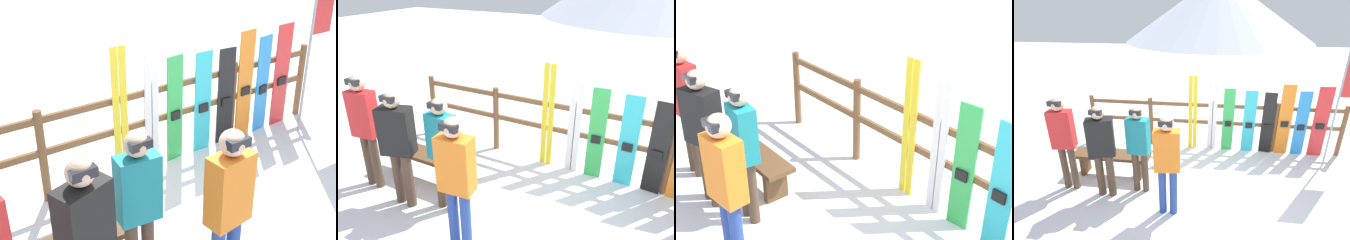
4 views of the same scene
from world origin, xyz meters
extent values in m
plane|color=white|center=(0.00, 0.00, 0.00)|extent=(40.00, 40.00, 0.00)
cylinder|color=brown|center=(-1.40, 1.66, 0.58)|extent=(0.10, 0.10, 1.16)
cylinder|color=brown|center=(0.00, 1.66, 0.58)|extent=(0.10, 0.10, 1.16)
cylinder|color=brown|center=(1.40, 1.66, 0.58)|extent=(0.10, 0.10, 1.16)
cylinder|color=brown|center=(2.81, 1.66, 0.58)|extent=(0.10, 0.10, 1.16)
cube|color=brown|center=(0.00, 1.66, 0.64)|extent=(5.61, 0.05, 0.08)
cube|color=brown|center=(0.00, 1.66, 1.04)|extent=(5.61, 0.05, 0.08)
cube|color=teal|center=(-1.17, -0.10, 1.09)|extent=(0.38, 0.24, 0.62)
sphere|color=#D8B293|center=(-1.17, -0.10, 1.50)|extent=(0.21, 0.21, 0.21)
cube|color=black|center=(-1.17, -0.16, 1.53)|extent=(0.19, 0.07, 0.07)
cube|color=orange|center=(-0.60, -0.58, 1.13)|extent=(0.40, 0.25, 0.64)
sphere|color=#D8B293|center=(-0.60, -0.58, 1.56)|extent=(0.22, 0.22, 0.22)
cube|color=black|center=(-0.60, -0.64, 1.59)|extent=(0.20, 0.08, 0.08)
cube|color=black|center=(-1.74, -0.29, 1.12)|extent=(0.47, 0.35, 0.64)
sphere|color=#D8B293|center=(-1.74, -0.29, 1.55)|extent=(0.22, 0.22, 0.22)
cube|color=black|center=(-1.74, -0.35, 1.58)|extent=(0.20, 0.08, 0.08)
cube|color=yellow|center=(-0.48, 1.60, 0.86)|extent=(0.09, 0.02, 1.72)
cube|color=yellow|center=(-0.37, 1.60, 0.86)|extent=(0.09, 0.02, 1.72)
cube|color=white|center=(-0.03, 1.60, 0.79)|extent=(0.09, 0.02, 1.59)
cube|color=white|center=(0.07, 1.60, 0.79)|extent=(0.09, 0.02, 1.59)
cube|color=green|center=(0.37, 1.60, 0.73)|extent=(0.25, 0.05, 1.46)
cube|color=black|center=(0.37, 1.57, 0.66)|extent=(0.14, 0.04, 0.12)
cube|color=#2DBFCC|center=(0.83, 1.60, 0.72)|extent=(0.26, 0.03, 1.43)
cube|color=black|center=(0.83, 1.57, 0.65)|extent=(0.15, 0.03, 0.12)
cube|color=black|center=(1.22, 1.60, 0.70)|extent=(0.26, 0.05, 1.41)
cube|color=black|center=(1.22, 1.57, 0.63)|extent=(0.14, 0.04, 0.12)
cube|color=orange|center=(1.58, 1.60, 0.80)|extent=(0.28, 0.04, 1.60)
cube|color=black|center=(1.58, 1.57, 0.72)|extent=(0.15, 0.04, 0.12)
cube|color=#288CE0|center=(1.92, 1.60, 0.73)|extent=(0.27, 0.06, 1.46)
cube|color=black|center=(1.92, 1.57, 0.66)|extent=(0.15, 0.05, 0.12)
cube|color=red|center=(2.30, 1.60, 0.79)|extent=(0.31, 0.04, 1.57)
cube|color=black|center=(2.30, 1.57, 0.71)|extent=(0.17, 0.04, 0.12)
cylinder|color=#99999E|center=(2.37, 1.20, 1.45)|extent=(0.04, 0.04, 2.91)
camera|label=1|loc=(-2.75, -2.89, 3.32)|focal=50.00mm
camera|label=2|loc=(1.24, -2.89, 2.97)|focal=35.00mm
camera|label=3|loc=(2.76, -1.96, 3.37)|focal=50.00mm
camera|label=4|loc=(0.05, -3.83, 3.03)|focal=28.00mm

